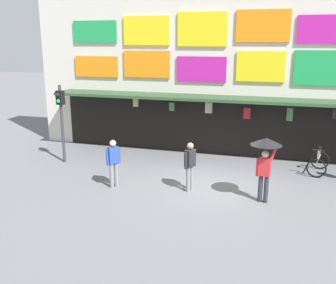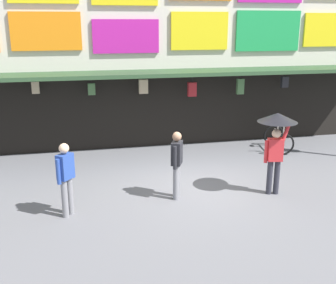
{
  "view_description": "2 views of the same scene",
  "coord_description": "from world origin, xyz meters",
  "px_view_note": "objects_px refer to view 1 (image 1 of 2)",
  "views": [
    {
      "loc": [
        2.15,
        -12.52,
        4.96
      ],
      "look_at": [
        -1.44,
        -0.36,
        1.59
      ],
      "focal_mm": 41.45,
      "sensor_mm": 36.0,
      "label": 1
    },
    {
      "loc": [
        -2.83,
        -9.62,
        4.15
      ],
      "look_at": [
        -0.74,
        -0.12,
        1.32
      ],
      "focal_mm": 43.89,
      "sensor_mm": 36.0,
      "label": 2
    }
  ],
  "objects_px": {
    "bicycle_parked": "(318,163)",
    "pedestrian_in_yellow": "(190,164)",
    "pedestrian_in_red": "(113,161)",
    "traffic_light_near": "(61,111)",
    "pedestrian_with_umbrella": "(266,152)"
  },
  "relations": [
    {
      "from": "bicycle_parked",
      "to": "pedestrian_in_yellow",
      "type": "distance_m",
      "value": 5.32
    },
    {
      "from": "bicycle_parked",
      "to": "pedestrian_in_red",
      "type": "relative_size",
      "value": 0.76
    },
    {
      "from": "traffic_light_near",
      "to": "pedestrian_with_umbrella",
      "type": "relative_size",
      "value": 1.54
    },
    {
      "from": "pedestrian_in_yellow",
      "to": "pedestrian_in_red",
      "type": "distance_m",
      "value": 2.62
    },
    {
      "from": "bicycle_parked",
      "to": "pedestrian_with_umbrella",
      "type": "relative_size",
      "value": 0.61
    },
    {
      "from": "traffic_light_near",
      "to": "pedestrian_in_red",
      "type": "xyz_separation_m",
      "value": [
        3.17,
        -2.04,
        -1.19
      ]
    },
    {
      "from": "bicycle_parked",
      "to": "pedestrian_with_umbrella",
      "type": "xyz_separation_m",
      "value": [
        -1.86,
        -3.37,
        1.25
      ]
    },
    {
      "from": "pedestrian_in_yellow",
      "to": "pedestrian_in_red",
      "type": "xyz_separation_m",
      "value": [
        -2.59,
        -0.41,
        0.0
      ]
    },
    {
      "from": "pedestrian_in_yellow",
      "to": "pedestrian_in_red",
      "type": "relative_size",
      "value": 1.0
    },
    {
      "from": "traffic_light_near",
      "to": "pedestrian_in_red",
      "type": "distance_m",
      "value": 3.96
    },
    {
      "from": "bicycle_parked",
      "to": "pedestrian_with_umbrella",
      "type": "height_order",
      "value": "pedestrian_with_umbrella"
    },
    {
      "from": "pedestrian_with_umbrella",
      "to": "traffic_light_near",
      "type": "bearing_deg",
      "value": 167.0
    },
    {
      "from": "bicycle_parked",
      "to": "pedestrian_in_yellow",
      "type": "height_order",
      "value": "pedestrian_in_yellow"
    },
    {
      "from": "pedestrian_in_yellow",
      "to": "pedestrian_with_umbrella",
      "type": "bearing_deg",
      "value": -6.08
    },
    {
      "from": "pedestrian_in_yellow",
      "to": "pedestrian_in_red",
      "type": "bearing_deg",
      "value": -171.06
    }
  ]
}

